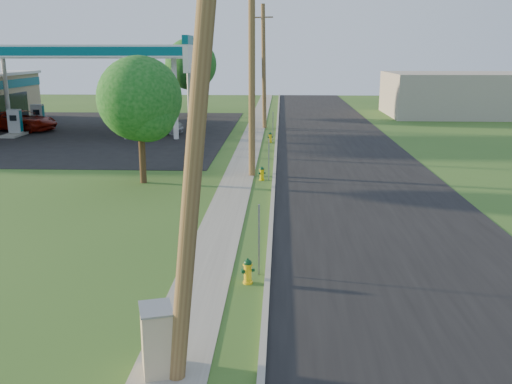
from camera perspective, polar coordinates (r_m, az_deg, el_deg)
ground_plane at (r=12.12m, az=-1.76°, el=-15.71°), size 140.00×140.00×0.00m
road at (r=21.67m, az=12.22°, el=-2.42°), size 8.00×120.00×0.02m
curb at (r=21.34m, az=1.58°, el=-2.18°), size 0.15×120.00×0.15m
sidewalk at (r=21.46m, az=-3.10°, el=-2.27°), size 1.50×120.00×0.03m
forecourt at (r=46.10m, az=-18.97°, el=5.72°), size 26.00×28.00×0.02m
utility_pole_near at (r=9.69m, az=-5.98°, el=6.80°), size 1.40×0.32×9.48m
utility_pole_mid at (r=27.56m, az=-0.42°, el=11.76°), size 1.40×0.32×9.80m
utility_pole_far at (r=45.54m, az=0.78°, el=12.42°), size 1.40×0.32×9.50m
sign_post_near at (r=15.54m, az=0.30°, el=-4.81°), size 0.05×0.04×2.00m
sign_post_mid at (r=26.98m, az=1.29°, el=3.26°), size 0.05×0.04×2.00m
sign_post_far at (r=39.03m, az=1.70°, el=6.57°), size 0.05×0.04×2.00m
gas_canopy at (r=45.02m, az=-17.14°, el=13.20°), size 18.18×9.18×6.40m
fuel_pump_nw at (r=45.19m, az=-22.92°, el=6.13°), size 1.20×3.20×1.90m
fuel_pump_ne at (r=42.13m, az=-11.72°, el=6.45°), size 1.20×3.20×1.90m
fuel_pump_sw at (r=48.81m, az=-20.94°, el=6.81°), size 1.20×3.20×1.90m
fuel_pump_se at (r=45.99m, az=-10.51°, el=7.11°), size 1.20×3.20×1.90m
price_pylon at (r=33.44m, az=-6.78°, el=12.87°), size 0.34×2.04×6.85m
distant_building at (r=58.24m, az=19.97°, el=9.17°), size 14.00×10.00×4.00m
tree_verge at (r=26.53m, az=-11.38°, el=8.80°), size 3.84×3.84×5.82m
tree_lot at (r=54.04m, az=-6.43°, el=12.39°), size 4.75×4.75×7.19m
hydrant_near at (r=15.18m, az=-0.82°, el=-7.92°), size 0.37×0.33×0.71m
hydrant_mid at (r=27.12m, az=0.60°, el=1.87°), size 0.35×0.31×0.67m
hydrant_far at (r=38.53m, az=1.43°, el=5.49°), size 0.37×0.33×0.71m
utility_cabinet at (r=11.30m, az=-9.87°, el=-14.38°), size 0.80×0.92×1.34m
car_red at (r=47.70m, az=-22.41°, el=6.61°), size 6.17×4.20×1.57m
car_silver at (r=42.95m, az=-10.24°, el=6.69°), size 4.56×2.22×1.50m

